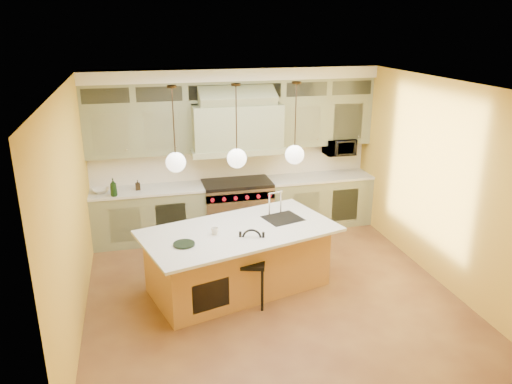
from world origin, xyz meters
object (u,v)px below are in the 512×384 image
object	(u,v)px
range	(237,207)
kitchen_island	(239,258)
counter_stool	(251,264)
microwave	(339,147)

from	to	relation	value
range	kitchen_island	bearing A→B (deg)	-101.36
range	kitchen_island	xyz separation A→B (m)	(-0.39, -1.96, -0.02)
counter_stool	microwave	xyz separation A→B (m)	(2.27, 2.52, 0.87)
range	counter_stool	bearing A→B (deg)	-97.46
kitchen_island	counter_stool	bearing A→B (deg)	-95.85
counter_stool	microwave	bearing A→B (deg)	65.06
counter_stool	kitchen_island	bearing A→B (deg)	116.62
kitchen_island	range	bearing A→B (deg)	63.16
range	microwave	distance (m)	2.18
kitchen_island	microwave	world-z (taller)	microwave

